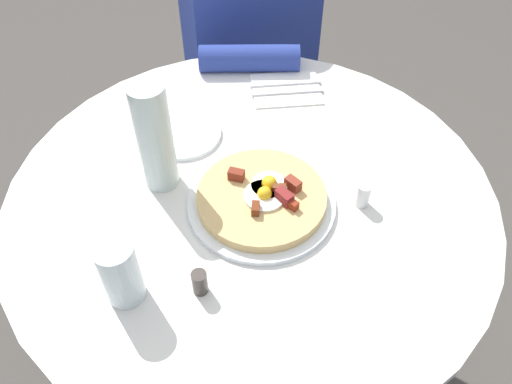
{
  "coord_description": "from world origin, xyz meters",
  "views": [
    {
      "loc": [
        0.23,
        0.7,
        1.57
      ],
      "look_at": [
        -0.0,
        0.02,
        0.78
      ],
      "focal_mm": 37.0,
      "sensor_mm": 36.0,
      "label": 1
    }
  ],
  "objects_px": {
    "pizza_plate": "(261,203)",
    "person_seated": "(250,83)",
    "breakfast_pizza": "(262,197)",
    "fork": "(287,92)",
    "bread_plate": "(184,134)",
    "dining_table": "(251,244)",
    "knife": "(285,83)",
    "water_bottle": "(155,138)",
    "salt_shaker": "(363,195)",
    "water_glass": "(120,272)",
    "pepper_shaker": "(200,282)"
  },
  "relations": [
    {
      "from": "pizza_plate",
      "to": "salt_shaker",
      "type": "xyz_separation_m",
      "value": [
        -0.19,
        0.06,
        0.02
      ]
    },
    {
      "from": "dining_table",
      "to": "water_glass",
      "type": "bearing_deg",
      "value": 29.12
    },
    {
      "from": "fork",
      "to": "salt_shaker",
      "type": "bearing_deg",
      "value": -75.19
    },
    {
      "from": "bread_plate",
      "to": "salt_shaker",
      "type": "distance_m",
      "value": 0.44
    },
    {
      "from": "pizza_plate",
      "to": "pepper_shaker",
      "type": "xyz_separation_m",
      "value": [
        0.17,
        0.15,
        0.02
      ]
    },
    {
      "from": "salt_shaker",
      "to": "pepper_shaker",
      "type": "distance_m",
      "value": 0.37
    },
    {
      "from": "dining_table",
      "to": "knife",
      "type": "xyz_separation_m",
      "value": [
        -0.2,
        -0.32,
        0.19
      ]
    },
    {
      "from": "fork",
      "to": "pepper_shaker",
      "type": "relative_size",
      "value": 3.54
    },
    {
      "from": "pizza_plate",
      "to": "salt_shaker",
      "type": "bearing_deg",
      "value": 161.9
    },
    {
      "from": "bread_plate",
      "to": "person_seated",
      "type": "bearing_deg",
      "value": -124.19
    },
    {
      "from": "person_seated",
      "to": "fork",
      "type": "relative_size",
      "value": 6.31
    },
    {
      "from": "water_glass",
      "to": "salt_shaker",
      "type": "bearing_deg",
      "value": -173.7
    },
    {
      "from": "knife",
      "to": "salt_shaker",
      "type": "height_order",
      "value": "salt_shaker"
    },
    {
      "from": "water_bottle",
      "to": "pepper_shaker",
      "type": "bearing_deg",
      "value": 91.26
    },
    {
      "from": "person_seated",
      "to": "pizza_plate",
      "type": "bearing_deg",
      "value": 73.35
    },
    {
      "from": "breakfast_pizza",
      "to": "fork",
      "type": "distance_m",
      "value": 0.37
    },
    {
      "from": "pepper_shaker",
      "to": "person_seated",
      "type": "bearing_deg",
      "value": -113.74
    },
    {
      "from": "pizza_plate",
      "to": "water_glass",
      "type": "relative_size",
      "value": 2.22
    },
    {
      "from": "fork",
      "to": "salt_shaker",
      "type": "distance_m",
      "value": 0.39
    },
    {
      "from": "person_seated",
      "to": "pizza_plate",
      "type": "relative_size",
      "value": 3.77
    },
    {
      "from": "pizza_plate",
      "to": "fork",
      "type": "xyz_separation_m",
      "value": [
        -0.18,
        -0.32,
        0.0
      ]
    },
    {
      "from": "person_seated",
      "to": "water_bottle",
      "type": "bearing_deg",
      "value": 56.43
    },
    {
      "from": "dining_table",
      "to": "water_glass",
      "type": "relative_size",
      "value": 7.51
    },
    {
      "from": "water_glass",
      "to": "pepper_shaker",
      "type": "distance_m",
      "value": 0.14
    },
    {
      "from": "pizza_plate",
      "to": "bread_plate",
      "type": "distance_m",
      "value": 0.28
    },
    {
      "from": "pizza_plate",
      "to": "water_bottle",
      "type": "distance_m",
      "value": 0.25
    },
    {
      "from": "dining_table",
      "to": "pizza_plate",
      "type": "bearing_deg",
      "value": 102.66
    },
    {
      "from": "dining_table",
      "to": "person_seated",
      "type": "xyz_separation_m",
      "value": [
        -0.23,
        -0.68,
        -0.07
      ]
    },
    {
      "from": "fork",
      "to": "person_seated",
      "type": "bearing_deg",
      "value": 98.53
    },
    {
      "from": "breakfast_pizza",
      "to": "water_glass",
      "type": "relative_size",
      "value": 1.92
    },
    {
      "from": "fork",
      "to": "pepper_shaker",
      "type": "distance_m",
      "value": 0.59
    },
    {
      "from": "dining_table",
      "to": "fork",
      "type": "relative_size",
      "value": 5.66
    },
    {
      "from": "water_glass",
      "to": "pizza_plate",
      "type": "bearing_deg",
      "value": -158.27
    },
    {
      "from": "pepper_shaker",
      "to": "pizza_plate",
      "type": "bearing_deg",
      "value": -137.87
    },
    {
      "from": "bread_plate",
      "to": "dining_table",
      "type": "bearing_deg",
      "value": 112.35
    },
    {
      "from": "fork",
      "to": "water_bottle",
      "type": "xyz_separation_m",
      "value": [
        0.36,
        0.19,
        0.12
      ]
    },
    {
      "from": "dining_table",
      "to": "knife",
      "type": "bearing_deg",
      "value": -122.29
    },
    {
      "from": "fork",
      "to": "dining_table",
      "type": "bearing_deg",
      "value": -111.02
    },
    {
      "from": "knife",
      "to": "water_bottle",
      "type": "distance_m",
      "value": 0.45
    },
    {
      "from": "pizza_plate",
      "to": "fork",
      "type": "bearing_deg",
      "value": -119.48
    },
    {
      "from": "dining_table",
      "to": "water_bottle",
      "type": "xyz_separation_m",
      "value": [
        0.17,
        -0.09,
        0.3
      ]
    },
    {
      "from": "fork",
      "to": "water_bottle",
      "type": "bearing_deg",
      "value": -138.69
    },
    {
      "from": "pizza_plate",
      "to": "person_seated",
      "type": "bearing_deg",
      "value": -106.65
    },
    {
      "from": "water_glass",
      "to": "water_bottle",
      "type": "xyz_separation_m",
      "value": [
        -0.12,
        -0.25,
        0.05
      ]
    },
    {
      "from": "pizza_plate",
      "to": "dining_table",
      "type": "bearing_deg",
      "value": -77.34
    },
    {
      "from": "water_bottle",
      "to": "knife",
      "type": "bearing_deg",
      "value": -148.33
    },
    {
      "from": "breakfast_pizza",
      "to": "salt_shaker",
      "type": "distance_m",
      "value": 0.2
    },
    {
      "from": "pizza_plate",
      "to": "salt_shaker",
      "type": "relative_size",
      "value": 5.55
    },
    {
      "from": "person_seated",
      "to": "salt_shaker",
      "type": "distance_m",
      "value": 0.83
    },
    {
      "from": "bread_plate",
      "to": "pepper_shaker",
      "type": "height_order",
      "value": "pepper_shaker"
    }
  ]
}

